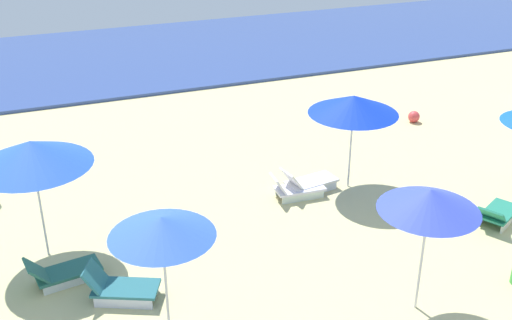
% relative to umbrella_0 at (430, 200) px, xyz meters
% --- Properties ---
extents(ocean, '(60.00, 10.70, 0.12)m').
position_rel_umbrella_0_xyz_m(ocean, '(-0.44, 19.32, -2.34)').
color(ocean, '#31488B').
rests_on(ocean, ground_plane).
extents(umbrella_0, '(1.88, 1.88, 2.62)m').
position_rel_umbrella_0_xyz_m(umbrella_0, '(0.00, 0.00, 0.00)').
color(umbrella_0, silver).
rests_on(umbrella_0, ground_plane).
extents(umbrella_1, '(2.32, 2.32, 2.58)m').
position_rel_umbrella_0_xyz_m(umbrella_1, '(1.26, 4.98, -0.07)').
color(umbrella_1, silver).
rests_on(umbrella_1, ground_plane).
extents(lounge_chair_1_0, '(1.60, 0.86, 0.75)m').
position_rel_umbrella_0_xyz_m(lounge_chair_1_0, '(0.11, 5.11, -2.14)').
color(lounge_chair_1_0, silver).
rests_on(lounge_chair_1_0, ground_plane).
extents(lounge_chair_1_1, '(1.42, 0.66, 0.70)m').
position_rel_umbrella_0_xyz_m(lounge_chair_1_1, '(-0.32, 4.93, -2.16)').
color(lounge_chair_1_1, silver).
rests_on(lounge_chair_1_1, ground_plane).
extents(umbrella_2, '(2.47, 2.47, 2.75)m').
position_rel_umbrella_0_xyz_m(umbrella_2, '(-6.55, 4.56, 0.07)').
color(umbrella_2, silver).
rests_on(umbrella_2, ground_plane).
extents(lounge_chair_2_0, '(1.55, 0.84, 0.66)m').
position_rel_umbrella_0_xyz_m(lounge_chair_2_0, '(-6.35, 3.38, -2.16)').
color(lounge_chair_2_0, silver).
rests_on(lounge_chair_2_0, ground_plane).
extents(lounge_chair_4_1, '(1.46, 1.17, 0.60)m').
position_rel_umbrella_0_xyz_m(lounge_chair_4_1, '(3.69, 1.98, -2.15)').
color(lounge_chair_4_1, silver).
rests_on(lounge_chair_4_1, ground_plane).
extents(umbrella_6, '(1.86, 1.86, 2.52)m').
position_rel_umbrella_0_xyz_m(umbrella_6, '(-4.69, 0.98, -0.07)').
color(umbrella_6, silver).
rests_on(umbrella_6, ground_plane).
extents(lounge_chair_6_0, '(1.56, 1.18, 0.76)m').
position_rel_umbrella_0_xyz_m(lounge_chair_6_0, '(-5.34, 2.37, -2.12)').
color(lounge_chair_6_0, silver).
rests_on(lounge_chair_6_0, ground_plane).
extents(beach_ball_0, '(0.39, 0.39, 0.39)m').
position_rel_umbrella_0_xyz_m(beach_ball_0, '(5.55, 8.22, -2.21)').
color(beach_ball_0, '#DE4446').
rests_on(beach_ball_0, ground_plane).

